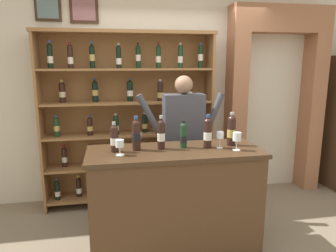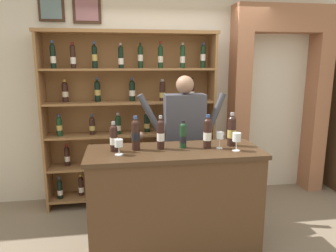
{
  "view_description": "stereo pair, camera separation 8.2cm",
  "coord_description": "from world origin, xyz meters",
  "px_view_note": "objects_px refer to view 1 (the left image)",
  "views": [
    {
      "loc": [
        -0.71,
        -2.73,
        1.84
      ],
      "look_at": [
        -0.17,
        0.21,
        1.22
      ],
      "focal_mm": 33.43,
      "sensor_mm": 36.0,
      "label": 1
    },
    {
      "loc": [
        -0.63,
        -2.75,
        1.84
      ],
      "look_at": [
        -0.17,
        0.21,
        1.22
      ],
      "focal_mm": 33.43,
      "sensor_mm": 36.0,
      "label": 2
    }
  ],
  "objects_px": {
    "tasting_bottle_vin_santo": "(161,134)",
    "wine_glass_right": "(237,137)",
    "wine_glass_spare": "(220,136)",
    "tasting_bottle_brunello": "(208,132)",
    "shopkeeper": "(183,132)",
    "tasting_bottle_chianti": "(183,135)",
    "tasting_bottle_bianco": "(136,134)",
    "tasting_counter": "(175,202)",
    "wine_shelf": "(128,115)",
    "tasting_bottle_grappa": "(231,130)",
    "tasting_bottle_super_tuscan": "(114,138)",
    "wine_glass_center": "(120,145)"
  },
  "relations": [
    {
      "from": "tasting_bottle_brunello",
      "to": "wine_glass_spare",
      "type": "height_order",
      "value": "tasting_bottle_brunello"
    },
    {
      "from": "tasting_bottle_brunello",
      "to": "tasting_bottle_super_tuscan",
      "type": "bearing_deg",
      "value": 178.88
    },
    {
      "from": "tasting_bottle_vin_santo",
      "to": "tasting_counter",
      "type": "bearing_deg",
      "value": -22.67
    },
    {
      "from": "tasting_counter",
      "to": "shopkeeper",
      "type": "distance_m",
      "value": 0.85
    },
    {
      "from": "tasting_bottle_super_tuscan",
      "to": "tasting_bottle_brunello",
      "type": "bearing_deg",
      "value": -1.12
    },
    {
      "from": "shopkeeper",
      "to": "tasting_bottle_brunello",
      "type": "xyz_separation_m",
      "value": [
        0.1,
        -0.6,
        0.13
      ]
    },
    {
      "from": "tasting_bottle_chianti",
      "to": "tasting_bottle_bianco",
      "type": "bearing_deg",
      "value": -179.88
    },
    {
      "from": "wine_shelf",
      "to": "tasting_bottle_bianco",
      "type": "height_order",
      "value": "wine_shelf"
    },
    {
      "from": "shopkeeper",
      "to": "wine_glass_spare",
      "type": "height_order",
      "value": "shopkeeper"
    },
    {
      "from": "tasting_bottle_brunello",
      "to": "tasting_bottle_grappa",
      "type": "height_order",
      "value": "tasting_bottle_grappa"
    },
    {
      "from": "wine_shelf",
      "to": "wine_glass_center",
      "type": "distance_m",
      "value": 1.31
    },
    {
      "from": "tasting_bottle_super_tuscan",
      "to": "wine_shelf",
      "type": "bearing_deg",
      "value": 80.75
    },
    {
      "from": "tasting_bottle_bianco",
      "to": "tasting_bottle_brunello",
      "type": "xyz_separation_m",
      "value": [
        0.67,
        -0.04,
        -0.0
      ]
    },
    {
      "from": "tasting_counter",
      "to": "shopkeeper",
      "type": "bearing_deg",
      "value": 70.35
    },
    {
      "from": "shopkeeper",
      "to": "wine_glass_center",
      "type": "height_order",
      "value": "shopkeeper"
    },
    {
      "from": "tasting_bottle_vin_santo",
      "to": "wine_glass_right",
      "type": "bearing_deg",
      "value": -13.85
    },
    {
      "from": "wine_glass_right",
      "to": "tasting_bottle_brunello",
      "type": "bearing_deg",
      "value": 149.73
    },
    {
      "from": "shopkeeper",
      "to": "wine_shelf",
      "type": "bearing_deg",
      "value": 134.1
    },
    {
      "from": "wine_shelf",
      "to": "shopkeeper",
      "type": "bearing_deg",
      "value": -45.9
    },
    {
      "from": "wine_shelf",
      "to": "tasting_bottle_grappa",
      "type": "xyz_separation_m",
      "value": [
        0.93,
        -1.15,
        0.03
      ]
    },
    {
      "from": "wine_glass_spare",
      "to": "wine_glass_center",
      "type": "distance_m",
      "value": 0.94
    },
    {
      "from": "wine_shelf",
      "to": "wine_glass_center",
      "type": "xyz_separation_m",
      "value": [
        -0.15,
        -1.3,
        -0.03
      ]
    },
    {
      "from": "wine_glass_spare",
      "to": "tasting_bottle_brunello",
      "type": "bearing_deg",
      "value": 160.94
    },
    {
      "from": "tasting_counter",
      "to": "tasting_bottle_vin_santo",
      "type": "xyz_separation_m",
      "value": [
        -0.12,
        0.05,
        0.66
      ]
    },
    {
      "from": "tasting_bottle_bianco",
      "to": "tasting_bottle_vin_santo",
      "type": "distance_m",
      "value": 0.23
    },
    {
      "from": "tasting_bottle_super_tuscan",
      "to": "wine_glass_right",
      "type": "relative_size",
      "value": 1.63
    },
    {
      "from": "wine_shelf",
      "to": "tasting_bottle_grappa",
      "type": "bearing_deg",
      "value": -51.22
    },
    {
      "from": "tasting_bottle_vin_santo",
      "to": "wine_glass_center",
      "type": "height_order",
      "value": "tasting_bottle_vin_santo"
    },
    {
      "from": "tasting_counter",
      "to": "wine_glass_spare",
      "type": "xyz_separation_m",
      "value": [
        0.43,
        -0.02,
        0.63
      ]
    },
    {
      "from": "tasting_bottle_vin_santo",
      "to": "tasting_bottle_brunello",
      "type": "relative_size",
      "value": 0.99
    },
    {
      "from": "shopkeeper",
      "to": "tasting_bottle_bianco",
      "type": "bearing_deg",
      "value": -135.49
    },
    {
      "from": "wine_glass_right",
      "to": "tasting_bottle_bianco",
      "type": "bearing_deg",
      "value": 169.19
    },
    {
      "from": "shopkeeper",
      "to": "tasting_bottle_super_tuscan",
      "type": "relative_size",
      "value": 6.12
    },
    {
      "from": "tasting_bottle_bianco",
      "to": "wine_glass_right",
      "type": "distance_m",
      "value": 0.92
    },
    {
      "from": "tasting_bottle_super_tuscan",
      "to": "wine_glass_right",
      "type": "height_order",
      "value": "tasting_bottle_super_tuscan"
    },
    {
      "from": "tasting_counter",
      "to": "tasting_bottle_brunello",
      "type": "distance_m",
      "value": 0.74
    },
    {
      "from": "tasting_bottle_chianti",
      "to": "wine_glass_spare",
      "type": "relative_size",
      "value": 1.67
    },
    {
      "from": "tasting_counter",
      "to": "wine_glass_right",
      "type": "bearing_deg",
      "value": -11.81
    },
    {
      "from": "tasting_bottle_brunello",
      "to": "tasting_bottle_grappa",
      "type": "xyz_separation_m",
      "value": [
        0.25,
        0.04,
        0.0
      ]
    },
    {
      "from": "tasting_bottle_super_tuscan",
      "to": "tasting_bottle_grappa",
      "type": "relative_size",
      "value": 0.85
    },
    {
      "from": "wine_glass_spare",
      "to": "wine_glass_center",
      "type": "xyz_separation_m",
      "value": [
        -0.93,
        -0.07,
        -0.02
      ]
    },
    {
      "from": "wine_glass_spare",
      "to": "wine_glass_center",
      "type": "height_order",
      "value": "wine_glass_spare"
    },
    {
      "from": "shopkeeper",
      "to": "tasting_bottle_grappa",
      "type": "relative_size",
      "value": 5.18
    },
    {
      "from": "tasting_bottle_bianco",
      "to": "wine_glass_right",
      "type": "relative_size",
      "value": 1.88
    },
    {
      "from": "tasting_bottle_super_tuscan",
      "to": "wine_glass_spare",
      "type": "relative_size",
      "value": 1.74
    },
    {
      "from": "wine_glass_right",
      "to": "wine_shelf",
      "type": "bearing_deg",
      "value": 124.38
    },
    {
      "from": "wine_shelf",
      "to": "tasting_counter",
      "type": "xyz_separation_m",
      "value": [
        0.36,
        -1.22,
        -0.65
      ]
    },
    {
      "from": "wine_glass_right",
      "to": "wine_glass_spare",
      "type": "height_order",
      "value": "wine_glass_right"
    },
    {
      "from": "tasting_bottle_bianco",
      "to": "tasting_bottle_vin_santo",
      "type": "relative_size",
      "value": 1.0
    },
    {
      "from": "tasting_bottle_chianti",
      "to": "tasting_bottle_brunello",
      "type": "relative_size",
      "value": 0.82
    }
  ]
}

